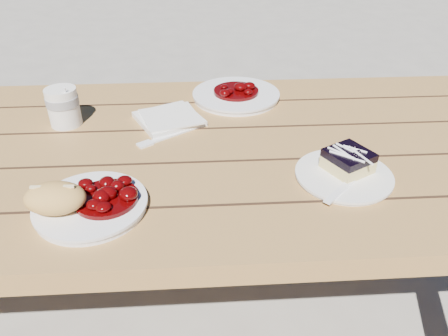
{
  "coord_description": "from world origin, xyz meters",
  "views": [
    {
      "loc": [
        0.18,
        -0.91,
        1.27
      ],
      "look_at": [
        0.22,
        -0.2,
        0.81
      ],
      "focal_mm": 35.0,
      "sensor_mm": 36.0,
      "label": 1
    }
  ],
  "objects": [
    {
      "name": "fork_dessert",
      "position": [
        0.46,
        -0.22,
        0.76
      ],
      "size": [
        0.13,
        0.13,
        0.0
      ],
      "primitive_type": null,
      "rotation": [
        0.0,
        0.0,
        -0.78
      ],
      "color": "white",
      "rests_on": "dessert_plate"
    },
    {
      "name": "second_plate",
      "position": [
        0.29,
        0.27,
        0.76
      ],
      "size": [
        0.25,
        0.25,
        0.02
      ],
      "primitive_type": "cylinder",
      "color": "white",
      "rests_on": "picnic_table"
    },
    {
      "name": "goulash_stew",
      "position": [
        -0.0,
        -0.23,
        0.79
      ],
      "size": [
        0.12,
        0.12,
        0.04
      ],
      "primitive_type": null,
      "color": "#470203",
      "rests_on": "main_plate"
    },
    {
      "name": "blueberry_cake",
      "position": [
        0.49,
        -0.15,
        0.78
      ],
      "size": [
        0.11,
        0.11,
        0.05
      ],
      "rotation": [
        0.0,
        0.0,
        0.5
      ],
      "color": "#E9D37F",
      "rests_on": "dessert_plate"
    },
    {
      "name": "bread_roll",
      "position": [
        -0.09,
        -0.26,
        0.8
      ],
      "size": [
        0.11,
        0.08,
        0.06
      ],
      "primitive_type": "ellipsoid",
      "rotation": [
        0.0,
        0.0,
        -0.02
      ],
      "color": "tan",
      "rests_on": "main_plate"
    },
    {
      "name": "coffee_cup",
      "position": [
        -0.17,
        0.13,
        0.8
      ],
      "size": [
        0.08,
        0.08,
        0.1
      ],
      "primitive_type": "cylinder",
      "color": "white",
      "rests_on": "picnic_table"
    },
    {
      "name": "picnic_table",
      "position": [
        0.0,
        -0.0,
        0.59
      ],
      "size": [
        2.0,
        1.55,
        0.75
      ],
      "color": "olive",
      "rests_on": "ground"
    },
    {
      "name": "fork_table",
      "position": [
        0.11,
        0.05,
        0.75
      ],
      "size": [
        0.15,
        0.11,
        0.0
      ],
      "primitive_type": null,
      "rotation": [
        0.0,
        0.0,
        2.16
      ],
      "color": "white",
      "rests_on": "picnic_table"
    },
    {
      "name": "dessert_plate",
      "position": [
        0.48,
        -0.16,
        0.76
      ],
      "size": [
        0.2,
        0.2,
        0.01
      ],
      "primitive_type": "cylinder",
      "color": "white",
      "rests_on": "picnic_table"
    },
    {
      "name": "napkin_stack",
      "position": [
        0.1,
        0.13,
        0.76
      ],
      "size": [
        0.2,
        0.2,
        0.01
      ],
      "primitive_type": "cube",
      "rotation": [
        0.0,
        0.0,
        0.46
      ],
      "color": "white",
      "rests_on": "picnic_table"
    },
    {
      "name": "second_stew",
      "position": [
        0.29,
        0.27,
        0.79
      ],
      "size": [
        0.13,
        0.13,
        0.04
      ],
      "primitive_type": null,
      "color": "#470203",
      "rests_on": "second_plate"
    },
    {
      "name": "main_plate",
      "position": [
        -0.03,
        -0.24,
        0.76
      ],
      "size": [
        0.21,
        0.21,
        0.02
      ],
      "primitive_type": "cylinder",
      "color": "white",
      "rests_on": "picnic_table"
    }
  ]
}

